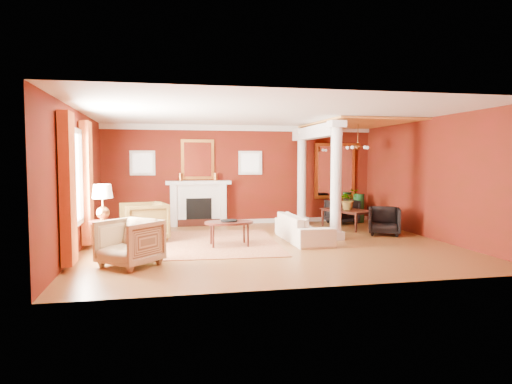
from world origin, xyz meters
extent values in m
plane|color=brown|center=(0.00, 0.00, 0.00)|extent=(8.00, 8.00, 0.00)
cube|color=#60130D|center=(0.00, 3.50, 1.45)|extent=(8.00, 0.04, 2.90)
cube|color=#60130D|center=(0.00, -3.50, 1.45)|extent=(8.00, 0.04, 2.90)
cube|color=#60130D|center=(-4.00, 0.00, 1.45)|extent=(0.04, 7.00, 2.90)
cube|color=#60130D|center=(4.00, 0.00, 1.45)|extent=(0.04, 7.00, 2.90)
cube|color=white|center=(0.00, 0.00, 2.90)|extent=(8.00, 7.00, 0.04)
cube|color=white|center=(-1.30, 3.33, 0.60)|extent=(1.60, 0.34, 1.20)
cube|color=black|center=(-1.30, 3.16, 0.45)|extent=(0.72, 0.03, 0.70)
cube|color=black|center=(-1.30, 3.16, 0.10)|extent=(1.20, 0.05, 0.20)
cube|color=white|center=(-1.30, 3.29, 1.24)|extent=(1.85, 0.42, 0.10)
cube|color=white|center=(-2.00, 3.30, 0.60)|extent=(0.16, 0.40, 1.20)
cube|color=white|center=(-0.60, 3.30, 0.60)|extent=(0.16, 0.40, 1.20)
cube|color=gold|center=(-1.30, 3.46, 1.90)|extent=(0.95, 0.06, 1.15)
cube|color=white|center=(-1.30, 3.42, 1.90)|extent=(0.78, 0.02, 0.98)
cube|color=white|center=(-2.85, 3.47, 1.80)|extent=(0.70, 0.06, 0.70)
cube|color=white|center=(-2.85, 3.44, 1.80)|extent=(0.54, 0.02, 0.54)
cube|color=white|center=(0.25, 3.47, 1.80)|extent=(0.70, 0.06, 0.70)
cube|color=white|center=(0.25, 3.44, 1.80)|extent=(0.54, 0.02, 0.54)
cube|color=white|center=(-3.98, -0.60, 1.55)|extent=(0.03, 1.30, 1.70)
cube|color=white|center=(-3.95, -1.30, 1.55)|extent=(0.08, 0.10, 1.90)
cube|color=white|center=(-3.95, 0.10, 1.55)|extent=(0.08, 0.10, 1.90)
cube|color=#C05721|center=(-3.88, -1.60, 1.40)|extent=(0.18, 0.55, 2.60)
cube|color=#C05721|center=(-3.88, 0.40, 1.40)|extent=(0.18, 0.55, 2.60)
cube|color=white|center=(1.70, 0.30, 0.10)|extent=(0.34, 0.34, 0.20)
cylinder|color=white|center=(1.70, 0.30, 1.45)|extent=(0.26, 0.26, 2.50)
cube|color=white|center=(1.70, 0.30, 2.72)|extent=(0.36, 0.36, 0.16)
cube|color=white|center=(1.70, 3.00, 0.10)|extent=(0.34, 0.34, 0.20)
cylinder|color=white|center=(1.70, 3.00, 1.45)|extent=(0.26, 0.26, 2.50)
cube|color=white|center=(1.70, 3.00, 2.72)|extent=(0.36, 0.36, 0.16)
cube|color=white|center=(1.70, 1.90, 2.62)|extent=(0.30, 3.20, 0.32)
cube|color=#EC9A45|center=(2.85, 1.75, 2.87)|extent=(2.30, 3.40, 0.04)
cube|color=gold|center=(2.90, 3.46, 1.55)|extent=(1.30, 0.06, 1.70)
cube|color=white|center=(2.90, 3.42, 1.55)|extent=(1.10, 0.02, 1.50)
cylinder|color=#A46933|center=(2.90, 1.80, 2.58)|extent=(0.02, 0.02, 0.65)
sphere|color=#A46933|center=(2.90, 1.80, 2.25)|extent=(0.20, 0.20, 0.20)
sphere|color=beige|center=(3.18, 1.80, 2.22)|extent=(0.09, 0.09, 0.09)
sphere|color=beige|center=(2.99, 2.07, 2.22)|extent=(0.09, 0.09, 0.09)
sphere|color=beige|center=(2.67, 1.96, 2.22)|extent=(0.09, 0.09, 0.09)
sphere|color=beige|center=(2.67, 1.64, 2.22)|extent=(0.09, 0.09, 0.09)
sphere|color=beige|center=(2.99, 1.53, 2.22)|extent=(0.09, 0.09, 0.09)
cube|color=white|center=(0.00, 3.46, 2.82)|extent=(8.00, 0.08, 0.16)
cube|color=white|center=(0.00, 3.46, 0.06)|extent=(8.00, 0.08, 0.12)
cube|color=maroon|center=(-1.08, 0.43, 0.01)|extent=(2.84, 3.67, 0.01)
imported|color=white|center=(0.90, 0.30, 0.41)|extent=(0.64, 2.11, 0.82)
imported|color=black|center=(-2.74, 0.94, 0.50)|extent=(1.11, 1.16, 1.00)
imported|color=tan|center=(-2.89, -1.54, 0.46)|extent=(1.23, 1.22, 0.92)
cylinder|color=black|center=(-0.89, 0.01, 0.51)|extent=(1.07, 1.07, 0.05)
cylinder|color=black|center=(-1.26, -0.23, 0.24)|extent=(0.05, 0.05, 0.48)
cylinder|color=black|center=(-0.51, -0.23, 0.24)|extent=(0.05, 0.05, 0.48)
cylinder|color=black|center=(-1.26, 0.25, 0.24)|extent=(0.05, 0.05, 0.48)
cylinder|color=black|center=(-0.51, 0.25, 0.24)|extent=(0.05, 0.05, 0.48)
imported|color=black|center=(-0.87, 0.05, 0.64)|extent=(0.15, 0.05, 0.20)
cylinder|color=black|center=(-3.49, -0.20, 0.02)|extent=(0.41, 0.41, 0.04)
cylinder|color=black|center=(-3.49, -0.20, 0.32)|extent=(0.10, 0.10, 0.63)
cylinder|color=black|center=(-3.49, -0.20, 0.63)|extent=(0.56, 0.56, 0.04)
sphere|color=#A46933|center=(-3.49, -0.20, 0.82)|extent=(0.26, 0.26, 0.26)
cylinder|color=#A46933|center=(-3.49, -0.20, 1.00)|extent=(0.03, 0.03, 0.28)
cone|color=beige|center=(-3.49, -0.20, 1.25)|extent=(0.41, 0.41, 0.28)
imported|color=black|center=(2.73, 1.95, 0.41)|extent=(1.00, 1.56, 0.82)
imported|color=black|center=(3.15, 0.70, 0.38)|extent=(0.97, 0.95, 0.77)
imported|color=black|center=(2.90, 2.87, 0.39)|extent=(0.91, 0.88, 0.79)
sphere|color=#143E19|center=(3.50, 3.00, 0.17)|extent=(0.37, 0.37, 0.37)
cylinder|color=#143E19|center=(3.50, 3.00, 0.43)|extent=(0.33, 0.33, 0.86)
imported|color=#26591E|center=(2.69, 1.89, 1.05)|extent=(0.59, 0.64, 0.45)
camera|label=1|loc=(-2.29, -9.81, 1.88)|focal=32.00mm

